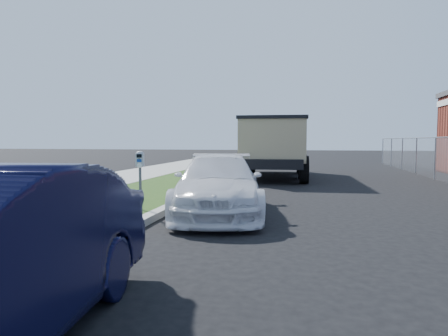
# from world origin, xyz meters

# --- Properties ---
(ground) EXTENTS (120.00, 120.00, 0.00)m
(ground) POSITION_xyz_m (0.00, 0.00, 0.00)
(ground) COLOR black
(ground) RESTS_ON ground
(streetside) EXTENTS (6.12, 50.00, 0.15)m
(streetside) POSITION_xyz_m (-5.57, 2.00, 0.07)
(streetside) COLOR gray
(streetside) RESTS_ON ground
(parking_meter) EXTENTS (0.20, 0.15, 1.32)m
(parking_meter) POSITION_xyz_m (-3.04, -0.29, 1.08)
(parking_meter) COLOR #3F4247
(parking_meter) RESTS_ON ground
(white_wagon) EXTENTS (2.70, 4.93, 1.35)m
(white_wagon) POSITION_xyz_m (-1.37, 0.37, 0.68)
(white_wagon) COLOR silver
(white_wagon) RESTS_ON ground
(dump_truck) EXTENTS (3.08, 7.12, 2.74)m
(dump_truck) POSITION_xyz_m (-0.86, 9.95, 1.54)
(dump_truck) COLOR black
(dump_truck) RESTS_ON ground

